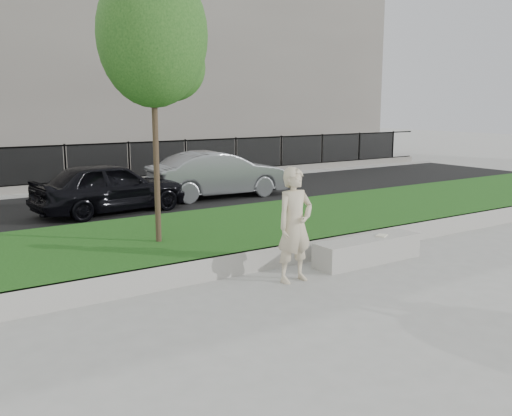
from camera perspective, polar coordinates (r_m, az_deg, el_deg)
ground at (r=9.54m, az=5.45°, el=-7.49°), size 90.00×90.00×0.00m
grass_bank at (r=11.87m, az=-3.72°, el=-2.87°), size 34.00×4.00×0.40m
grass_kerb at (r=10.28m, az=1.79°, el=-4.97°), size 34.00×0.08×0.40m
street at (r=16.80m, az=-13.16°, el=0.20°), size 34.00×7.00×0.04m
far_pavement at (r=21.02m, az=-17.53°, el=2.12°), size 34.00×3.00×0.12m
iron_fence at (r=20.01m, az=-16.79°, el=3.15°), size 32.00×0.30×1.50m
building_facade at (r=27.70m, az=-22.35°, el=13.98°), size 34.00×10.00×10.00m
stone_bench at (r=10.86m, az=11.11°, el=-4.15°), size 2.24×0.56×0.46m
man at (r=9.40m, az=3.90°, el=-1.71°), size 0.71×0.48×1.91m
book at (r=11.01m, az=12.44°, el=-2.71°), size 0.28×0.26×0.03m
young_tree at (r=10.59m, az=-10.01°, el=16.15°), size 2.03×1.94×4.96m
car_dark at (r=15.67m, az=-14.40°, el=2.05°), size 4.21×2.05×1.38m
car_silver at (r=17.75m, az=-3.78°, el=3.38°), size 4.42×1.78×1.43m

